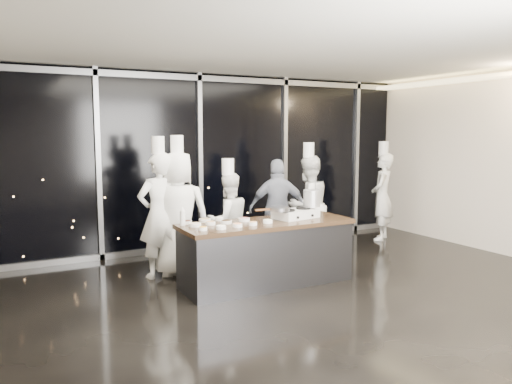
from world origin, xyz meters
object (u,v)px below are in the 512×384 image
chef_center (228,220)px  chef_right (308,205)px  chef_far_left (159,214)px  guest (278,209)px  stove (296,214)px  chef_side (382,196)px  chef_left (178,213)px  stock_pot (312,198)px  demo_counter (267,253)px  frying_pan (279,209)px

chef_center → chef_right: chef_right is taller
chef_far_left → guest: chef_far_left is taller
stove → chef_side: bearing=15.3°
chef_left → chef_side: bearing=-151.2°
chef_far_left → guest: bearing=173.8°
stock_pot → chef_far_left: chef_far_left is taller
demo_counter → chef_right: bearing=38.7°
demo_counter → frying_pan: frying_pan is taller
demo_counter → stock_pot: 1.09m
stock_pot → chef_center: bearing=136.2°
stove → stock_pot: size_ratio=2.75×
chef_left → guest: size_ratio=1.24×
chef_far_left → stove: bearing=140.1°
frying_pan → chef_center: bearing=97.2°
stock_pot → chef_center: chef_center is taller
chef_far_left → chef_right: bearing=173.3°
frying_pan → guest: 1.39m
chef_far_left → chef_side: bearing=175.6°
demo_counter → chef_right: size_ratio=1.25×
guest → chef_side: 2.59m
stock_pot → chef_left: chef_left is taller
stock_pot → chef_side: chef_side is taller
guest → chef_right: size_ratio=0.86×
demo_counter → guest: guest is taller
chef_far_left → guest: size_ratio=1.23×
stove → chef_center: 1.16m
stove → chef_left: size_ratio=0.33×
chef_left → guest: 1.84m
guest → chef_side: chef_side is taller
chef_left → frying_pan: bearing=160.7°
demo_counter → chef_right: (1.50, 1.20, 0.42)m
demo_counter → stove: (0.51, 0.05, 0.51)m
chef_side → demo_counter: bearing=-16.5°
chef_left → chef_center: chef_left is taller
demo_counter → chef_far_left: (-1.22, 1.06, 0.49)m
demo_counter → chef_center: 1.06m
guest → chef_right: chef_right is taller
frying_pan → stock_pot: 0.64m
chef_far_left → chef_left: 0.28m
stove → guest: guest is taller
chef_center → chef_right: size_ratio=0.89×
stove → chef_side: (2.95, 1.44, -0.08)m
chef_far_left → chef_right: 2.72m
chef_left → chef_center: size_ratio=1.21×
stove → frying_pan: (-0.32, -0.05, 0.10)m
chef_center → demo_counter: bearing=96.7°
guest → stove: bearing=94.0°
chef_center → guest: size_ratio=1.03×
stock_pot → chef_far_left: (-2.03, 0.96, -0.22)m
stove → stock_pot: bearing=-3.4°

